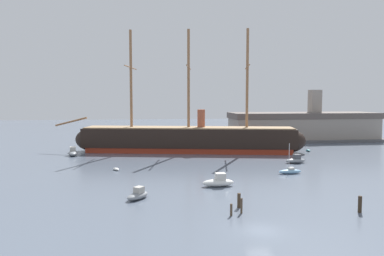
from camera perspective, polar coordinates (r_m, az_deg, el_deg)
name	(u,v)px	position (r m, az deg, el deg)	size (l,w,h in m)	color
ground_plane	(260,231)	(38.97, 10.34, -15.16)	(400.00, 400.00, 0.00)	slate
tall_ship	(189,139)	(91.16, -0.53, -1.67)	(60.92, 17.85, 29.57)	maroon
motorboat_foreground_left	(138,195)	(49.91, -8.25, -10.05)	(3.60, 3.93, 1.59)	gray
motorboat_near_centre	(219,182)	(56.34, 4.07, -8.17)	(4.83, 2.16, 2.00)	silver
sailboat_mid_right	(290,171)	(67.57, 14.72, -6.39)	(4.12, 1.33, 5.33)	#7FB2D6
dinghy_alongside_bow	(116,169)	(69.86, -11.49, -6.16)	(1.53, 2.06, 0.45)	silver
motorboat_alongside_stern	(296,160)	(78.77, 15.53, -4.72)	(4.48, 2.36, 1.79)	gray
motorboat_far_left	(73,153)	(89.96, -17.70, -3.58)	(2.70, 4.99, 1.99)	gray
dinghy_far_right	(308,150)	(97.03, 17.28, -3.26)	(1.17, 2.18, 0.49)	#236670
mooring_piling_nearest	(239,201)	(45.92, 7.17, -10.91)	(0.40, 0.40, 1.76)	#423323
mooring_piling_left_pair	(241,206)	(43.82, 7.55, -11.68)	(0.24, 0.24, 1.75)	#4C3D2D
mooring_piling_right_pair	(231,210)	(42.91, 6.00, -12.30)	(0.27, 0.27, 1.35)	#4C3D2D
mooring_piling_midwater	(360,204)	(47.82, 24.23, -10.56)	(0.43, 0.43, 1.92)	#382B1E
dockside_warehouse_right	(303,126)	(120.80, 16.56, 0.22)	(48.74, 15.85, 15.69)	#565659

